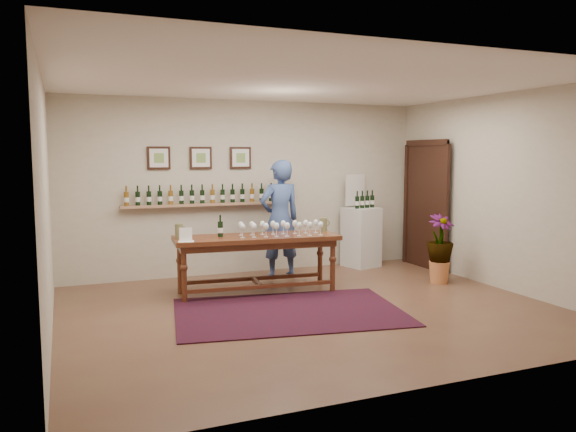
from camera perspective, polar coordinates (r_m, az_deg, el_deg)
name	(u,v)px	position (r m, az deg, el deg)	size (l,w,h in m)	color
ground	(312,310)	(7.11, 2.45, -9.50)	(6.00, 6.00, 0.00)	brown
room_shell	(381,203)	(9.51, 9.45, 1.28)	(6.00, 6.00, 6.00)	beige
rug	(289,312)	(6.99, 0.11, -9.71)	(2.76, 1.84, 0.01)	#490D0E
tasting_table	(257,244)	(7.83, -3.21, -2.89)	(2.34, 0.93, 0.81)	#431C10
table_glasses	(280,228)	(7.84, -0.79, -1.23)	(1.45, 0.33, 0.20)	silver
table_bottles	(220,227)	(7.78, -6.94, -1.08)	(0.25, 0.14, 0.27)	black
pitcher_left	(179,231)	(7.67, -11.02, -1.52)	(0.13, 0.13, 0.20)	#65663F
pitcher_right	(323,224)	(8.27, 3.62, -0.86)	(0.13, 0.13, 0.20)	#65663F
menu_card	(186,234)	(7.40, -10.35, -1.86)	(0.20, 0.14, 0.18)	silver
display_pedestal	(361,237)	(9.78, 7.44, -2.15)	(0.51, 0.51, 1.02)	silver
pedestal_bottles	(365,200)	(9.68, 7.80, 1.63)	(0.28, 0.07, 0.28)	black
info_sign	(355,190)	(9.84, 6.84, 2.65)	(0.43, 0.02, 0.60)	silver
potted_plant	(440,249)	(8.73, 15.17, -3.22)	(0.49, 0.49, 0.90)	#CB7743
person	(280,219)	(8.74, -0.85, -0.35)	(0.68, 0.44, 1.85)	#364C81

